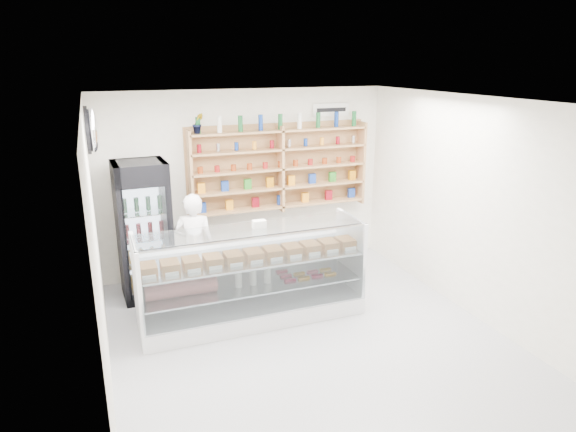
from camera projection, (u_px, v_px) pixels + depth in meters
name	position (u px, v px, depth m)	size (l,w,h in m)	color
room	(311.00, 229.00, 5.73)	(5.00, 5.00, 5.00)	#AFAFB4
display_counter	(252.00, 293.00, 6.57)	(2.84, 0.85, 1.24)	white
shop_worker	(195.00, 247.00, 7.01)	(0.55, 0.36, 1.51)	white
drinks_cooler	(144.00, 230.00, 7.03)	(0.72, 0.70, 1.92)	black
wall_shelving	(281.00, 168.00, 7.94)	(2.84, 0.28, 1.33)	tan
potted_plant	(198.00, 123.00, 7.29)	(0.16, 0.13, 0.29)	#1E6626
security_mirror	(92.00, 130.00, 5.76)	(0.15, 0.50, 0.50)	silver
wall_sign	(331.00, 110.00, 8.11)	(0.62, 0.03, 0.20)	white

